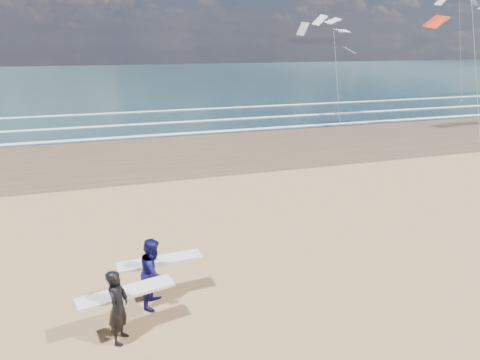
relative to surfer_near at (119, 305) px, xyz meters
name	(u,v)px	position (x,y,z in m)	size (l,w,h in m)	color
wet_sand_strip	(410,133)	(21.50, 17.21, -0.90)	(220.00, 12.00, 0.01)	#503D2A
ocean	(220,77)	(21.50, 71.21, -0.90)	(220.00, 100.00, 0.02)	#183036
foam_breakers	(340,112)	(21.50, 27.31, -0.86)	(220.00, 11.70, 0.05)	white
surfer_near	(119,305)	(0.00, 0.00, 0.00)	(2.26, 1.21, 1.78)	black
surfer_far	(154,271)	(0.92, 1.20, 0.02)	(2.23, 1.23, 1.83)	#0F0D4A
kite_0	(474,35)	(24.98, 16.26, 5.99)	(7.03, 4.87, 11.65)	slate
kite_1	(336,59)	(18.84, 24.16, 4.18)	(5.64, 4.72, 9.23)	slate
kite_5	(460,34)	(39.44, 32.68, 6.32)	(5.47, 4.70, 13.44)	slate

